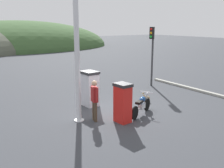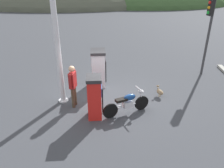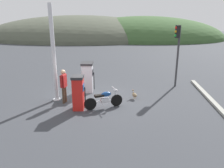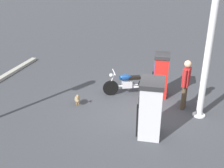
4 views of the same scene
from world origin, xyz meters
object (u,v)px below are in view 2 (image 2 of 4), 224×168
at_px(attendant_person, 73,84).
at_px(wandering_duck, 160,92).
at_px(motorcycle_near_pump, 127,103).
at_px(fuel_pump_far, 99,68).
at_px(canopy_support_pole, 58,47).
at_px(fuel_pump_near, 95,97).
at_px(roadside_traffic_light, 209,25).

distance_m(attendant_person, wandering_duck, 3.67).
distance_m(motorcycle_near_pump, attendant_person, 2.18).
height_order(fuel_pump_far, wandering_duck, fuel_pump_far).
height_order(motorcycle_near_pump, attendant_person, attendant_person).
bearing_deg(canopy_support_pole, fuel_pump_far, 46.61).
xyz_separation_m(fuel_pump_far, wandering_duck, (2.64, -1.10, -0.64)).
bearing_deg(fuel_pump_near, roadside_traffic_light, 36.39).
height_order(fuel_pump_near, wandering_duck, fuel_pump_near).
bearing_deg(fuel_pump_far, wandering_duck, -22.53).
xyz_separation_m(fuel_pump_near, motorcycle_near_pump, (1.18, 0.19, -0.36)).
relative_size(fuel_pump_near, canopy_support_pole, 0.34).
height_order(wandering_duck, roadside_traffic_light, roadside_traffic_light).
bearing_deg(wandering_duck, canopy_support_pole, -174.78).
bearing_deg(motorcycle_near_pump, canopy_support_pole, 160.29).
bearing_deg(attendant_person, motorcycle_near_pump, -14.61).
relative_size(motorcycle_near_pump, canopy_support_pole, 0.37).
relative_size(wandering_duck, canopy_support_pole, 0.10).
xyz_separation_m(attendant_person, canopy_support_pole, (-0.52, 0.39, 1.32)).
xyz_separation_m(fuel_pump_near, canopy_support_pole, (-1.39, 1.11, 1.49)).
relative_size(motorcycle_near_pump, wandering_duck, 3.75).
bearing_deg(roadside_traffic_light, fuel_pump_far, -166.46).
bearing_deg(canopy_support_pole, attendant_person, -36.63).
xyz_separation_m(wandering_duck, roadside_traffic_light, (2.55, 2.35, 2.29)).
height_order(motorcycle_near_pump, wandering_duck, motorcycle_near_pump).
bearing_deg(motorcycle_near_pump, wandering_duck, 41.35).
relative_size(fuel_pump_near, motorcycle_near_pump, 0.92).
bearing_deg(wandering_duck, fuel_pump_far, 157.47).
bearing_deg(fuel_pump_near, wandering_duck, 29.23).
height_order(roadside_traffic_light, canopy_support_pole, canopy_support_pole).
relative_size(fuel_pump_far, roadside_traffic_light, 0.46).
height_order(fuel_pump_far, canopy_support_pole, canopy_support_pole).
bearing_deg(attendant_person, fuel_pump_far, 64.89).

